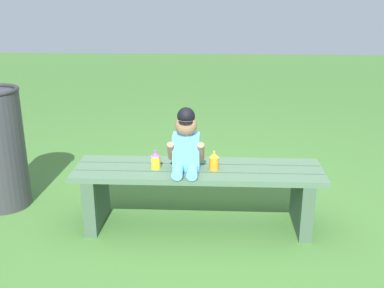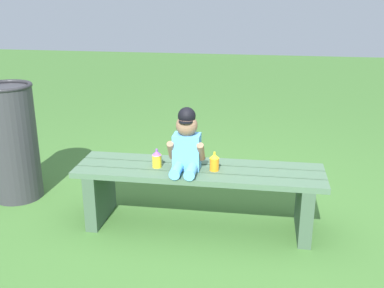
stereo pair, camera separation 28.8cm
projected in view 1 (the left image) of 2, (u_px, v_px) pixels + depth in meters
ground_plane at (198, 225)px, 3.12m from camera, size 16.00×16.00×0.00m
park_bench at (198, 186)px, 3.03m from camera, size 1.60×0.41×0.41m
child_figure at (186, 144)px, 2.90m from camera, size 0.23×0.27×0.40m
sippy_cup_left at (156, 160)px, 2.96m from camera, size 0.06×0.06×0.12m
sippy_cup_right at (214, 161)px, 2.94m from camera, size 0.06×0.06×0.12m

